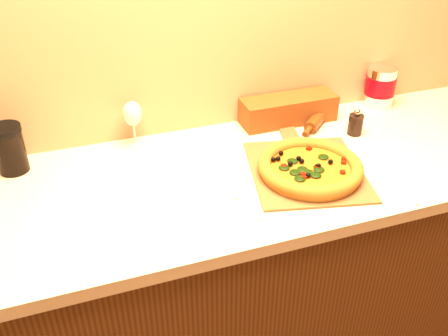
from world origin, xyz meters
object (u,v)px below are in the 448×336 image
pepper_grinder (356,124)px  pizza_peel (305,168)px  coffee_canister (380,86)px  dark_jar (10,149)px  rolling_pin (320,115)px  pizza (310,167)px  wine_glass (133,115)px

pepper_grinder → pizza_peel: bearing=-150.8°
coffee_canister → dark_jar: coffee_canister is taller
rolling_pin → dark_jar: size_ratio=1.67×
pizza → rolling_pin: bearing=56.7°
pepper_grinder → pizza: bearing=-145.7°
rolling_pin → wine_glass: (-0.67, 0.05, 0.09)m
pizza → coffee_canister: 0.60m
pizza_peel → pepper_grinder: size_ratio=5.61×
pizza → wine_glass: 0.60m
rolling_pin → wine_glass: 0.68m
dark_jar → pizza: bearing=-21.0°
pepper_grinder → dark_jar: dark_jar is taller
pizza_peel → dark_jar: bearing=173.8°
pizza → pepper_grinder: pepper_grinder is taller
pizza_peel → wine_glass: (-0.47, 0.33, 0.11)m
pizza → dark_jar: dark_jar is taller
pizza → coffee_canister: (0.48, 0.36, 0.05)m
wine_glass → pizza_peel: bearing=-34.8°
coffee_canister → pepper_grinder: bearing=-140.5°
coffee_canister → wine_glass: (-0.95, 0.01, 0.03)m
dark_jar → pizza_peel: bearing=-18.9°
pizza → wine_glass: (-0.47, 0.36, 0.08)m
wine_glass → pepper_grinder: bearing=-13.6°
pizza_peel → coffee_canister: size_ratio=3.47×
pizza → pizza_peel: bearing=84.6°
pizza → wine_glass: size_ratio=2.02×
pepper_grinder → rolling_pin: size_ratio=0.38×
pepper_grinder → coffee_canister: coffee_canister is taller
rolling_pin → pizza_peel: bearing=-126.0°
pizza_peel → wine_glass: size_ratio=3.42×
wine_glass → pizza: bearing=-37.8°
pepper_grinder → dark_jar: 1.14m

